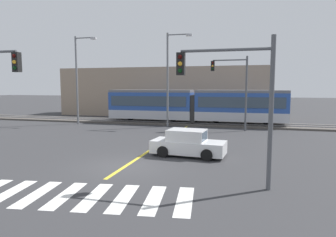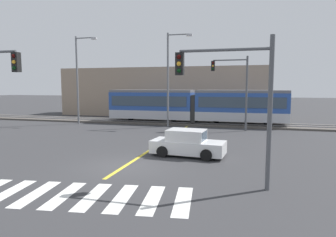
{
  "view_description": "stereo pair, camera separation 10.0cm",
  "coord_description": "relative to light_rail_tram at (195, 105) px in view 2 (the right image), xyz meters",
  "views": [
    {
      "loc": [
        5.89,
        -13.54,
        4.0
      ],
      "look_at": [
        0.11,
        7.85,
        1.6
      ],
      "focal_mm": 32.0,
      "sensor_mm": 36.0,
      "label": 1
    },
    {
      "loc": [
        5.99,
        -13.51,
        4.0
      ],
      "look_at": [
        0.11,
        7.85,
        1.6
      ],
      "focal_mm": 32.0,
      "sensor_mm": 36.0,
      "label": 2
    }
  ],
  "objects": [
    {
      "name": "building_backdrop_far",
      "position": [
        -5.92,
        8.45,
        1.16
      ],
      "size": [
        27.82,
        6.0,
        6.43
      ],
      "primitive_type": "cube",
      "color": "gray",
      "rests_on": "ground"
    },
    {
      "name": "crosswalk_stripe_6",
      "position": [
        2.35,
        -21.24,
        -2.04
      ],
      "size": [
        0.94,
        2.85,
        0.01
      ],
      "primitive_type": "cube",
      "rotation": [
        0.0,
        0.0,
        0.14
      ],
      "color": "silver",
      "rests_on": "ground"
    },
    {
      "name": "crosswalk_stripe_3",
      "position": [
        -0.92,
        -21.69,
        -2.04
      ],
      "size": [
        0.94,
        2.85,
        0.01
      ],
      "primitive_type": "cube",
      "rotation": [
        0.0,
        0.0,
        0.14
      ],
      "color": "silver",
      "rests_on": "ground"
    },
    {
      "name": "sedan_crossing",
      "position": [
        2.21,
        -14.3,
        -1.35
      ],
      "size": [
        4.32,
        2.16,
        1.52
      ],
      "color": "silver",
      "rests_on": "ground"
    },
    {
      "name": "ground_plane",
      "position": [
        -0.38,
        -17.45,
        -2.05
      ],
      "size": [
        200.0,
        200.0,
        0.0
      ],
      "primitive_type": "plane",
      "color": "#333335"
    },
    {
      "name": "track_bed",
      "position": [
        -0.38,
        0.01,
        -1.96
      ],
      "size": [
        120.0,
        4.0,
        0.18
      ],
      "primitive_type": "cube",
      "color": "#4C4742",
      "rests_on": "ground"
    },
    {
      "name": "crosswalk_stripe_7",
      "position": [
        3.44,
        -21.09,
        -2.04
      ],
      "size": [
        0.94,
        2.85,
        0.01
      ],
      "primitive_type": "cube",
      "rotation": [
        0.0,
        0.0,
        0.14
      ],
      "color": "silver",
      "rests_on": "ground"
    },
    {
      "name": "crosswalk_stripe_1",
      "position": [
        -3.1,
        -22.0,
        -2.04
      ],
      "size": [
        0.94,
        2.85,
        0.01
      ],
      "primitive_type": "cube",
      "rotation": [
        0.0,
        0.0,
        0.14
      ],
      "color": "silver",
      "rests_on": "ground"
    },
    {
      "name": "light_rail_tram",
      "position": [
        0.0,
        0.0,
        0.0
      ],
      "size": [
        18.5,
        2.64,
        3.43
      ],
      "color": "#B7BAC1",
      "rests_on": "track_bed"
    },
    {
      "name": "rail_far",
      "position": [
        -0.38,
        0.73,
        -1.82
      ],
      "size": [
        120.0,
        0.08,
        0.1
      ],
      "primitive_type": "cube",
      "color": "#939399",
      "rests_on": "track_bed"
    },
    {
      "name": "traffic_light_near_right",
      "position": [
        5.07,
        -19.12,
        1.82
      ],
      "size": [
        3.75,
        0.38,
        5.89
      ],
      "color": "#515459",
      "rests_on": "ground"
    },
    {
      "name": "street_lamp_west",
      "position": [
        -11.78,
        -2.94,
        3.14
      ],
      "size": [
        2.47,
        0.28,
        9.13
      ],
      "color": "slate",
      "rests_on": "ground"
    },
    {
      "name": "crosswalk_stripe_4",
      "position": [
        0.17,
        -21.54,
        -2.04
      ],
      "size": [
        0.94,
        2.85,
        0.01
      ],
      "primitive_type": "cube",
      "rotation": [
        0.0,
        0.0,
        0.14
      ],
      "color": "silver",
      "rests_on": "ground"
    },
    {
      "name": "street_lamp_centre",
      "position": [
        -1.99,
        -2.53,
        3.13
      ],
      "size": [
        2.5,
        0.28,
        9.11
      ],
      "color": "slate",
      "rests_on": "ground"
    },
    {
      "name": "crosswalk_stripe_5",
      "position": [
        1.26,
        -21.39,
        -2.04
      ],
      "size": [
        0.94,
        2.85,
        0.01
      ],
      "primitive_type": "cube",
      "rotation": [
        0.0,
        0.0,
        0.14
      ],
      "color": "silver",
      "rests_on": "ground"
    },
    {
      "name": "rail_near",
      "position": [
        -0.38,
        -0.71,
        -1.82
      ],
      "size": [
        120.0,
        0.08,
        0.1
      ],
      "primitive_type": "cube",
      "color": "#939399",
      "rests_on": "track_bed"
    },
    {
      "name": "traffic_light_far_right",
      "position": [
        4.26,
        -3.45,
        2.32
      ],
      "size": [
        3.25,
        0.38,
        6.64
      ],
      "color": "#515459",
      "rests_on": "ground"
    },
    {
      "name": "lane_centre_line",
      "position": [
        -0.38,
        -10.81,
        -2.05
      ],
      "size": [
        0.2,
        17.63,
        0.01
      ],
      "primitive_type": "cube",
      "color": "gold",
      "rests_on": "ground"
    },
    {
      "name": "crosswalk_stripe_2",
      "position": [
        -2.01,
        -21.84,
        -2.04
      ],
      "size": [
        0.94,
        2.85,
        0.01
      ],
      "primitive_type": "cube",
      "rotation": [
        0.0,
        0.0,
        0.14
      ],
      "color": "silver",
      "rests_on": "ground"
    }
  ]
}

